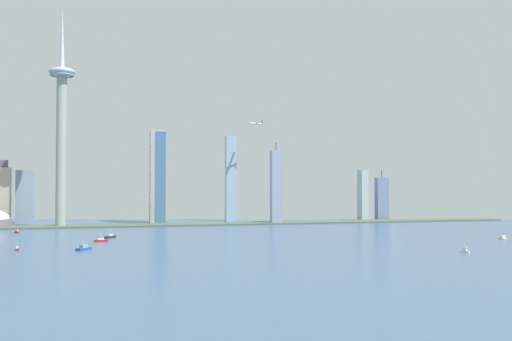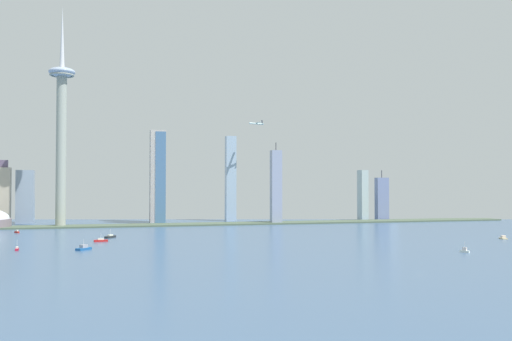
# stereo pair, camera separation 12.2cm
# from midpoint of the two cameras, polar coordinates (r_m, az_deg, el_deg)

# --- Properties ---
(ground_plane) EXTENTS (6000.00, 6000.00, 0.00)m
(ground_plane) POSITION_cam_midpoint_polar(r_m,az_deg,el_deg) (404.67, 16.21, -9.88)
(ground_plane) COLOR #405D80
(waterfront_pier) EXTENTS (905.66, 51.75, 2.17)m
(waterfront_pier) POSITION_cam_midpoint_polar(r_m,az_deg,el_deg) (877.53, -1.43, -5.38)
(waterfront_pier) COLOR #4C5D48
(waterfront_pier) RESTS_ON ground
(observation_tower) EXTENTS (37.91, 37.91, 321.20)m
(observation_tower) POSITION_cam_midpoint_polar(r_m,az_deg,el_deg) (869.66, -19.09, 4.94)
(observation_tower) COLOR #979E92
(observation_tower) RESTS_ON ground
(skyscraper_0) EXTENTS (16.73, 21.95, 135.24)m
(skyscraper_0) POSITION_cam_midpoint_polar(r_m,az_deg,el_deg) (1063.99, 13.46, -1.25)
(skyscraper_0) COLOR #B2BAC6
(skyscraper_0) RESTS_ON ground
(skyscraper_1) EXTENTS (21.47, 12.57, 86.57)m
(skyscraper_1) POSITION_cam_midpoint_polar(r_m,az_deg,el_deg) (1003.83, 12.62, -2.82)
(skyscraper_1) COLOR #6F7DA9
(skyscraper_1) RESTS_ON ground
(skyscraper_2) EXTENTS (22.93, 14.92, 99.08)m
(skyscraper_2) POSITION_cam_midpoint_polar(r_m,az_deg,el_deg) (949.66, -24.26, -2.23)
(skyscraper_2) COLOR #A59B87
(skyscraper_2) RESTS_ON ground
(skyscraper_3) EXTENTS (15.86, 15.84, 143.66)m
(skyscraper_3) POSITION_cam_midpoint_polar(r_m,az_deg,el_deg) (887.97, -9.67, -0.74)
(skyscraper_3) COLOR #446991
(skyscraper_3) RESTS_ON ground
(skyscraper_4) EXTENTS (12.54, 19.53, 86.93)m
(skyscraper_4) POSITION_cam_midpoint_polar(r_m,az_deg,el_deg) (1001.81, 10.76, -2.45)
(skyscraper_4) COLOR #ABBDBC
(skyscraper_4) RESTS_ON ground
(skyscraper_5) EXTENTS (26.89, 19.72, 84.47)m
(skyscraper_5) POSITION_cam_midpoint_polar(r_m,az_deg,el_deg) (968.96, -22.32, -2.46)
(skyscraper_5) COLOR #8395A8
(skyscraper_5) RESTS_ON ground
(skyscraper_6) EXTENTS (16.48, 13.11, 127.76)m
(skyscraper_6) POSITION_cam_midpoint_polar(r_m,az_deg,el_deg) (886.26, 2.04, -1.67)
(skyscraper_6) COLOR #8C96B3
(skyscraper_6) RESTS_ON ground
(skyscraper_7) EXTENTS (24.61, 22.38, 149.81)m
(skyscraper_7) POSITION_cam_midpoint_polar(r_m,az_deg,el_deg) (930.06, -9.92, -0.59)
(skyscraper_7) COLOR #BAB1AA
(skyscraper_7) RESTS_ON ground
(skyscraper_8) EXTENTS (17.16, 14.24, 143.75)m
(skyscraper_8) POSITION_cam_midpoint_polar(r_m,az_deg,el_deg) (955.65, -2.59, -0.82)
(skyscraper_8) COLOR #97B0C8
(skyscraper_8) RESTS_ON ground
(boat_0) EXTENTS (6.11, 8.52, 9.36)m
(boat_0) POSITION_cam_midpoint_polar(r_m,az_deg,el_deg) (536.77, 20.37, -7.61)
(boat_0) COLOR white
(boat_0) RESTS_ON ground
(boat_1) EXTENTS (13.22, 16.45, 10.91)m
(boat_1) POSITION_cam_midpoint_polar(r_m,az_deg,el_deg) (664.42, -14.53, -6.49)
(boat_1) COLOR black
(boat_1) RESTS_ON ground
(boat_2) EXTENTS (10.16, 14.97, 4.03)m
(boat_2) POSITION_cam_midpoint_polar(r_m,az_deg,el_deg) (688.24, 23.75, -6.24)
(boat_2) COLOR beige
(boat_2) RESTS_ON ground
(boat_3) EXTENTS (6.67, 7.35, 3.87)m
(boat_3) POSITION_cam_midpoint_polar(r_m,az_deg,el_deg) (773.14, -23.04, -5.73)
(boat_3) COLOR #AE1F18
(boat_3) RESTS_ON ground
(boat_4) EXTENTS (14.61, 15.69, 9.86)m
(boat_4) POSITION_cam_midpoint_polar(r_m,az_deg,el_deg) (546.39, -17.04, -7.52)
(boat_4) COLOR #1A518F
(boat_4) RESTS_ON ground
(boat_5) EXTENTS (14.59, 6.20, 8.94)m
(boat_5) POSITION_cam_midpoint_polar(r_m,az_deg,el_deg) (621.84, -15.43, -6.84)
(boat_5) COLOR #B11B1A
(boat_5) RESTS_ON ground
(boat_6) EXTENTS (3.68, 10.93, 9.80)m
(boat_6) POSITION_cam_midpoint_polar(r_m,az_deg,el_deg) (564.31, -23.03, -7.32)
(boat_6) COLOR #AA172D
(boat_6) RESTS_ON ground
(airplane) EXTENTS (26.52, 26.41, 7.52)m
(airplane) POSITION_cam_midpoint_polar(r_m,az_deg,el_deg) (926.25, 0.04, 4.79)
(airplane) COLOR silver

